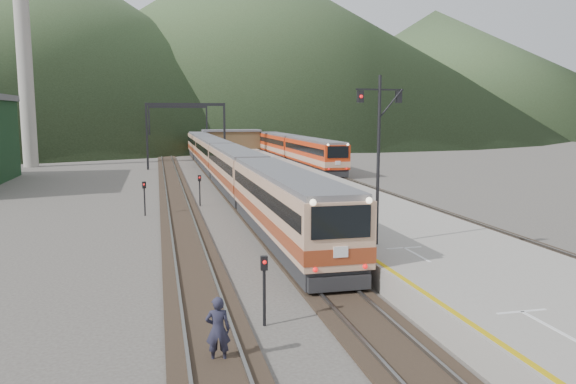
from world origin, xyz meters
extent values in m
plane|color=#47423D|center=(0.00, 0.00, 0.00)|extent=(400.00, 400.00, 0.00)
cube|color=black|center=(0.00, 40.00, 0.06)|extent=(2.60, 200.00, 0.12)
cube|color=slate|center=(-0.72, 40.00, 0.16)|extent=(0.10, 200.00, 0.14)
cube|color=slate|center=(0.72, 40.00, 0.16)|extent=(0.10, 200.00, 0.14)
cube|color=black|center=(-5.00, 40.00, 0.06)|extent=(2.60, 200.00, 0.12)
cube|color=slate|center=(-5.72, 40.00, 0.16)|extent=(0.10, 200.00, 0.14)
cube|color=slate|center=(-4.28, 40.00, 0.16)|extent=(0.10, 200.00, 0.14)
cube|color=black|center=(11.50, 40.00, 0.06)|extent=(2.60, 200.00, 0.12)
cube|color=slate|center=(10.78, 40.00, 0.16)|extent=(0.10, 200.00, 0.14)
cube|color=slate|center=(12.22, 40.00, 0.16)|extent=(0.10, 200.00, 0.14)
cube|color=gray|center=(5.60, 38.00, 0.50)|extent=(8.00, 100.00, 1.00)
cube|color=black|center=(-7.50, 55.00, 4.00)|extent=(0.25, 0.25, 8.00)
cube|color=black|center=(1.80, 55.00, 4.00)|extent=(0.25, 0.25, 8.00)
cube|color=black|center=(-2.85, 55.00, 7.80)|extent=(9.30, 0.22, 0.35)
cube|color=black|center=(-7.50, 80.00, 4.00)|extent=(0.25, 0.25, 8.00)
cube|color=black|center=(1.80, 80.00, 4.00)|extent=(0.25, 0.25, 8.00)
cube|color=black|center=(-2.85, 80.00, 7.80)|extent=(9.30, 0.22, 0.35)
cylinder|color=#9E998E|center=(-22.00, 62.00, 15.00)|extent=(1.80, 1.80, 30.00)
cube|color=brown|center=(5.60, 78.00, 2.40)|extent=(9.00, 4.00, 2.80)
cube|color=slate|center=(5.60, 78.00, 3.95)|extent=(9.40, 4.40, 0.30)
cone|color=#304022|center=(-40.00, 190.00, 30.00)|extent=(180.00, 180.00, 60.00)
cone|color=#304022|center=(30.00, 230.00, 37.50)|extent=(220.00, 220.00, 75.00)
cone|color=#304022|center=(110.00, 210.00, 25.00)|extent=(160.00, 160.00, 50.00)
cube|color=tan|center=(0.00, 13.55, 1.90)|extent=(2.73, 18.36, 3.33)
cube|color=tan|center=(0.00, 32.41, 1.90)|extent=(2.73, 18.36, 3.33)
cube|color=tan|center=(0.00, 51.26, 1.90)|extent=(2.73, 18.36, 3.33)
cube|color=tan|center=(0.00, 70.12, 1.90)|extent=(2.73, 18.36, 3.33)
cube|color=red|center=(11.50, 48.90, 1.89)|extent=(2.72, 18.26, 3.31)
cube|color=red|center=(11.50, 67.65, 1.89)|extent=(2.72, 18.26, 3.31)
cylinder|color=black|center=(2.90, 8.10, 4.65)|extent=(0.14, 0.14, 7.29)
cube|color=black|center=(2.90, 8.10, 7.69)|extent=(2.20, 0.26, 0.07)
cube|color=black|center=(2.01, 8.02, 7.39)|extent=(0.26, 0.20, 0.50)
cube|color=black|center=(3.80, 8.18, 7.39)|extent=(0.26, 0.20, 0.50)
cylinder|color=black|center=(-3.20, 2.34, 1.00)|extent=(0.10, 0.10, 2.00)
cube|color=black|center=(-3.20, 2.34, 2.05)|extent=(0.23, 0.17, 0.45)
cylinder|color=black|center=(-3.42, 26.39, 1.00)|extent=(0.10, 0.10, 2.00)
cube|color=black|center=(-3.42, 26.39, 2.05)|extent=(0.24, 0.18, 0.45)
cylinder|color=black|center=(-7.26, 23.20, 1.00)|extent=(0.10, 0.10, 2.00)
cube|color=black|center=(-7.26, 23.20, 2.05)|extent=(0.27, 0.23, 0.45)
imported|color=#222234|center=(-4.90, 0.02, 0.92)|extent=(0.72, 0.52, 1.85)
camera|label=1|loc=(-6.34, -14.44, 6.68)|focal=35.00mm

